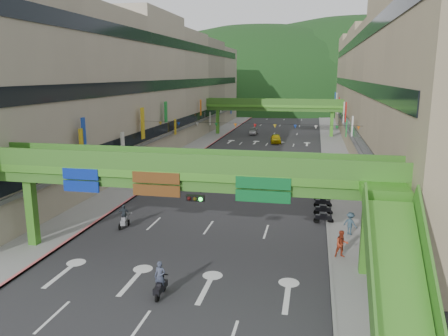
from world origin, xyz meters
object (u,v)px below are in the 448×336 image
at_px(scooter_rider_near, 160,281).
at_px(scooter_rider_mid, 241,173).
at_px(car_yellow, 276,139).
at_px(pedestrian_red, 342,246).
at_px(overpass_near, 197,184).
at_px(car_silver, 254,131).

height_order(scooter_rider_near, scooter_rider_mid, scooter_rider_near).
bearing_deg(scooter_rider_mid, car_yellow, 87.23).
relative_size(scooter_rider_near, pedestrian_red, 1.13).
relative_size(overpass_near, car_yellow, 6.24).
bearing_deg(car_silver, scooter_rider_mid, -83.96).
xyz_separation_m(overpass_near, car_yellow, (0.43, 50.43, -4.44)).
relative_size(car_yellow, pedestrian_red, 2.51).
bearing_deg(car_silver, pedestrian_red, -76.40).
bearing_deg(scooter_rider_mid, overpass_near, -87.51).
bearing_deg(overpass_near, car_silver, 94.58).
relative_size(scooter_rider_near, scooter_rider_mid, 1.02).
distance_m(overpass_near, scooter_rider_mid, 22.29).
distance_m(scooter_rider_near, scooter_rider_mid, 26.26).
distance_m(scooter_rider_mid, car_yellow, 28.59).
relative_size(scooter_rider_near, car_silver, 0.51).
xyz_separation_m(car_silver, car_yellow, (5.29, -10.18, 0.12)).
bearing_deg(car_yellow, scooter_rider_mid, -99.34).
relative_size(scooter_rider_mid, car_silver, 0.51).
distance_m(overpass_near, car_yellow, 50.63).
distance_m(overpass_near, scooter_rider_near, 6.18).
relative_size(overpass_near, scooter_rider_near, 13.88).
relative_size(car_silver, pedestrian_red, 2.20).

